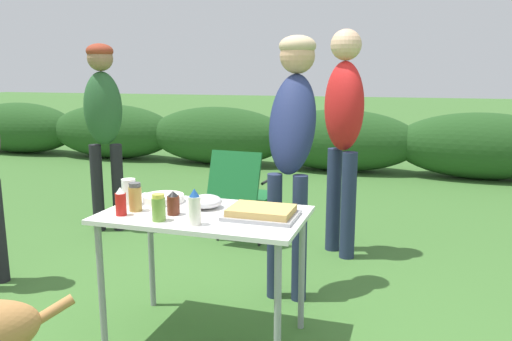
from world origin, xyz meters
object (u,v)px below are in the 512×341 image
ketchup_bottle (121,202)px  mayo_bottle (195,208)px  food_tray (261,213)px  mixing_bowl (206,201)px  spice_jar (135,197)px  standing_person_with_beanie (293,127)px  folding_table (204,226)px  bbq_sauce_bottle (173,203)px  plate_stack (164,198)px  relish_jar (159,208)px  standing_person_in_olive_jacket (103,115)px  standing_person_in_navy_coat (343,121)px  paper_cup_stack (129,192)px  camp_chair_green_behind_table (242,190)px

ketchup_bottle → mayo_bottle: 0.45m
food_tray → mixing_bowl: (-0.35, 0.09, 0.01)m
spice_jar → standing_person_with_beanie: standing_person_with_beanie is taller
folding_table → mayo_bottle: 0.28m
folding_table → bbq_sauce_bottle: size_ratio=8.46×
plate_stack → relish_jar: relish_jar is taller
plate_stack → standing_person_in_olive_jacket: (-1.36, 1.43, 0.35)m
plate_stack → standing_person_in_navy_coat: size_ratio=0.13×
relish_jar → spice_jar: (-0.21, 0.13, 0.01)m
spice_jar → standing_person_in_navy_coat: (0.90, 1.67, 0.29)m
ketchup_bottle → spice_jar: size_ratio=0.97×
bbq_sauce_bottle → standing_person_in_olive_jacket: bearing=132.9°
food_tray → plate_stack: 0.66m
plate_stack → paper_cup_stack: size_ratio=1.59×
food_tray → standing_person_with_beanie: 0.85m
ketchup_bottle → spice_jar: (0.03, 0.10, 0.00)m
standing_person_with_beanie → standing_person_in_navy_coat: 0.85m
folding_table → bbq_sauce_bottle: 0.21m
bbq_sauce_bottle → standing_person_in_olive_jacket: size_ratio=0.07×
mixing_bowl → standing_person_in_navy_coat: 1.63m
paper_cup_stack → ketchup_bottle: size_ratio=0.98×
relish_jar → standing_person_with_beanie: standing_person_with_beanie is taller
paper_cup_stack → mayo_bottle: mayo_bottle is taller
spice_jar → standing_person_with_beanie: 1.13m
standing_person_in_navy_coat → camp_chair_green_behind_table: 1.10m
spice_jar → mayo_bottle: bearing=-18.4°
mixing_bowl → bbq_sauce_bottle: 0.21m
plate_stack → standing_person_in_navy_coat: bearing=59.6°
relish_jar → standing_person_with_beanie: (0.47, 0.98, 0.33)m
mixing_bowl → spice_jar: 0.39m
food_tray → spice_jar: spice_jar is taller
food_tray → ketchup_bottle: size_ratio=2.44×
mayo_bottle → spice_jar: bearing=161.6°
spice_jar → standing_person_in_olive_jacket: (-1.30, 1.65, 0.29)m
paper_cup_stack → mixing_bowl: bearing=8.4°
folding_table → standing_person_in_navy_coat: size_ratio=0.60×
mayo_bottle → relish_jar: 0.21m
food_tray → standing_person_in_olive_jacket: bearing=142.0°
ketchup_bottle → camp_chair_green_behind_table: size_ratio=0.18×
food_tray → mixing_bowl: bearing=166.0°
plate_stack → bbq_sauce_bottle: (0.18, -0.22, 0.04)m
mixing_bowl → paper_cup_stack: 0.46m
paper_cup_stack → bbq_sauce_bottle: size_ratio=1.16×
folding_table → ketchup_bottle: ketchup_bottle is taller
spice_jar → camp_chair_green_behind_table: spice_jar is taller
standing_person_with_beanie → relish_jar: bearing=-116.9°
spice_jar → standing_person_in_olive_jacket: standing_person_in_olive_jacket is taller
food_tray → folding_table: bearing=-178.8°
paper_cup_stack → relish_jar: 0.39m
standing_person_in_navy_coat → camp_chair_green_behind_table: (-0.89, 0.07, -0.64)m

